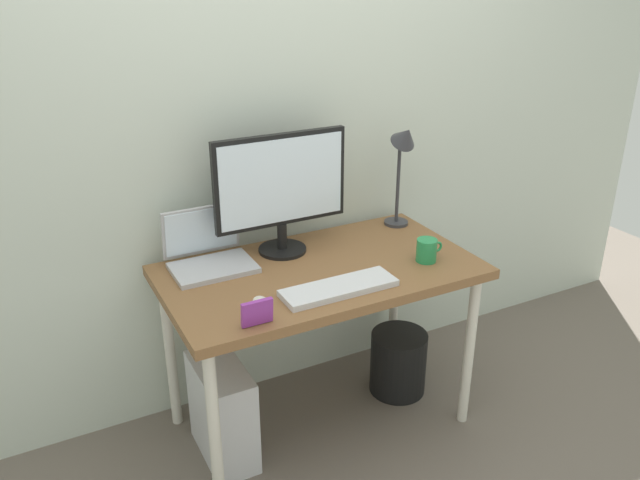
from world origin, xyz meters
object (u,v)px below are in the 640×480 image
mouse (261,303)px  laptop (208,252)px  desk (320,284)px  coffee_mug (427,250)px  computer_tower (223,412)px  photo_frame (257,312)px  monitor (281,187)px  keyboard (339,288)px  wastebasket (398,362)px  desk_lamp (404,152)px

mouse → laptop: bearing=97.6°
desk → laptop: (-0.38, 0.23, 0.13)m
mouse → coffee_mug: bearing=3.2°
mouse → computer_tower: size_ratio=0.21×
desk → coffee_mug: coffee_mug is taller
mouse → computer_tower: bearing=122.3°
laptop → photo_frame: size_ratio=2.91×
laptop → coffee_mug: 0.87m
desk → mouse: mouse is taller
computer_tower → monitor: bearing=29.7°
monitor → mouse: bearing=-123.4°
keyboard → wastebasket: size_ratio=1.47×
photo_frame → keyboard: bearing=13.3°
desk → photo_frame: bearing=-143.2°
desk_lamp → mouse: size_ratio=5.41×
laptop → monitor: bearing=-2.7°
laptop → desk_lamp: desk_lamp is taller
mouse → coffee_mug: 0.74m
laptop → wastebasket: (0.81, -0.19, -0.66)m
photo_frame → computer_tower: photo_frame is taller
computer_tower → desk_lamp: bearing=12.6°
desk → keyboard: bearing=-97.6°
monitor → keyboard: (0.04, -0.42, -0.27)m
desk → keyboard: (-0.03, -0.20, 0.08)m
keyboard → computer_tower: 0.72m
computer_tower → wastebasket: 0.87m
desk → wastebasket: size_ratio=4.15×
keyboard → photo_frame: (-0.36, -0.08, 0.04)m
desk → photo_frame: (-0.39, -0.29, 0.12)m
coffee_mug → laptop: bearing=155.1°
mouse → wastebasket: 1.00m
monitor → computer_tower: size_ratio=1.34×
computer_tower → photo_frame: bearing=-78.9°
laptop → coffee_mug: laptop is taller
coffee_mug → photo_frame: (-0.80, -0.15, 0.00)m
mouse → desk_lamp: bearing=25.0°
mouse → photo_frame: (-0.06, -0.10, 0.03)m
mouse → wastebasket: size_ratio=0.30×
coffee_mug → mouse: bearing=-176.8°
desk_lamp → wastebasket: (-0.09, -0.18, -0.95)m
desk → coffee_mug: bearing=-19.1°
desk → monitor: (-0.07, 0.21, 0.36)m
laptop → coffee_mug: (0.79, -0.37, -0.01)m
monitor → keyboard: size_ratio=1.28×
keyboard → photo_frame: size_ratio=4.00×
laptop → mouse: size_ratio=3.56×
laptop → keyboard: size_ratio=0.73×
desk_lamp → photo_frame: (-0.91, -0.50, -0.30)m
laptop → mouse: bearing=-82.4°
keyboard → coffee_mug: coffee_mug is taller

